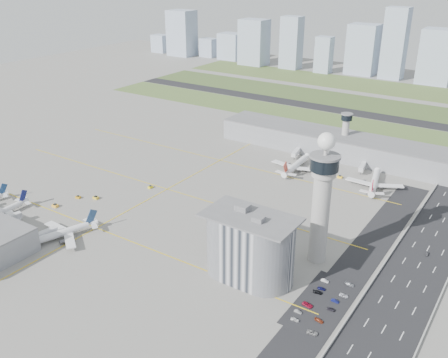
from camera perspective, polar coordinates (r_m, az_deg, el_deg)
The scene contains 54 objects.
ground at distance 274.64m, azimuth -4.07°, elevation -5.32°, with size 1000.00×1000.00×0.00m, color gray.
grass_strip_0 at distance 466.00m, azimuth 11.07°, elevation 6.71°, with size 480.00×50.00×0.08m, color #546E34.
grass_strip_1 at distance 533.65m, azimuth 14.32°, elevation 8.58°, with size 480.00×60.00×0.08m, color #405327.
grass_strip_2 at distance 607.71m, azimuth 16.99°, elevation 10.08°, with size 480.00×70.00×0.08m, color #4A612E.
runway at distance 499.10m, azimuth 12.78°, elevation 7.70°, with size 480.00×22.00×0.10m, color black.
highway at distance 233.15m, azimuth 19.58°, elevation -12.67°, with size 28.00×500.00×0.10m, color black.
barrier_left at distance 235.29m, azimuth 16.27°, elevation -11.65°, with size 0.60×500.00×1.20m, color #9E9E99.
barrier_right at distance 231.20m, azimuth 23.00°, elevation -13.45°, with size 0.60×500.00×1.20m, color #9E9E99.
landside_road at distance 230.26m, azimuth 12.81°, elevation -12.26°, with size 18.00×260.00×0.08m, color black.
parking_lot at distance 221.64m, azimuth 11.13°, elevation -13.69°, with size 20.00×44.00×0.10m, color black.
taxiway_line_h_0 at distance 280.27m, azimuth -14.39°, elevation -5.44°, with size 260.00×0.60×0.01m, color yellow.
taxiway_line_h_1 at distance 318.04m, azimuth -6.51°, elevation -1.16°, with size 260.00×0.60×0.01m, color yellow.
taxiway_line_h_2 at distance 361.87m, azimuth -0.43°, elevation 2.16°, with size 260.00×0.60×0.01m, color yellow.
taxiway_line_v at distance 318.04m, azimuth -6.51°, elevation -1.16°, with size 0.60×260.00×0.01m, color yellow.
control_tower at distance 232.63m, azimuth 11.13°, elevation -1.68°, with size 14.00×14.00×64.50m.
secondary_tower at distance 376.47m, azimuth 13.70°, elevation 5.38°, with size 8.60×8.60×31.90m.
admin_building at distance 225.80m, azimuth 2.97°, elevation -7.75°, with size 42.00×24.00×33.50m.
terminal_pier at distance 375.12m, azimuth 14.86°, elevation 3.43°, with size 210.00×32.00×15.80m.
airplane_near_b at distance 307.23m, azimuth -24.20°, elevation -3.14°, with size 36.23×30.79×10.14m, color white, non-canonical shape.
airplane_near_c at distance 272.26m, azimuth -18.28°, elevation -5.49°, with size 40.45×34.38×11.33m, color white, non-canonical shape.
airplane_far_a at distance 347.16m, azimuth 8.30°, elevation 2.01°, with size 42.88×36.45×12.01m, color white, non-canonical shape.
airplane_far_b at distance 331.52m, azimuth 16.88°, elevation 0.12°, with size 42.79×36.37×11.98m, color white, non-canonical shape.
jet_bridge_near_2 at distance 272.08m, azimuth -21.12°, elevation -6.64°, with size 14.00×3.00×5.70m, color silver, non-canonical shape.
jet_bridge_far_0 at distance 375.80m, azimuth 8.51°, elevation 3.19°, with size 14.00×3.00×5.70m, color silver, non-canonical shape.
jet_bridge_far_1 at distance 359.20m, azimuth 15.69°, elevation 1.56°, with size 14.00×3.00×5.70m, color silver, non-canonical shape.
tug_0 at distance 316.68m, azimuth -16.34°, elevation -1.98°, with size 1.99×2.89×1.68m, color orange, non-canonical shape.
tug_1 at distance 309.64m, azimuth -18.75°, elevation -2.87°, with size 2.38×3.47×2.02m, color yellow, non-canonical shape.
tug_2 at distance 312.86m, azimuth -14.45°, elevation -2.05°, with size 2.29×3.32×1.93m, color gold, non-canonical shape.
tug_3 at distance 320.65m, azimuth -8.40°, elevation -0.89°, with size 2.02×2.94×1.71m, color yellow, non-canonical shape.
tug_4 at distance 357.57m, azimuth 8.47°, elevation 1.79°, with size 2.42×3.52×2.04m, color yellow, non-canonical shape.
tug_5 at distance 340.62m, azimuth 13.10°, elevation 0.26°, with size 2.21×3.21×1.87m, color yellow, non-canonical shape.
car_lot_0 at distance 210.32m, azimuth 8.10°, elevation -15.60°, with size 1.46×3.62×1.23m, color silver.
car_lot_1 at distance 214.44m, azimuth 8.46°, elevation -14.76°, with size 1.16×3.32×1.09m, color #9A9A9A.
car_lot_2 at distance 218.45m, azimuth 9.52°, elevation -13.99°, with size 2.16×4.69×1.30m, color #A3102F.
car_lot_3 at distance 226.35m, azimuth 10.66°, elevation -12.58°, with size 1.68×4.13×1.20m, color black.
car_lot_4 at distance 228.79m, azimuth 11.09°, elevation -12.18°, with size 1.44×3.57×1.22m, color #10114C.
car_lot_5 at distance 233.93m, azimuth 11.46°, elevation -11.32°, with size 1.25×3.57×1.18m, color white.
car_lot_6 at distance 205.35m, azimuth 10.07°, elevation -16.91°, with size 2.01×4.35×1.21m, color gray.
car_lot_7 at distance 211.51m, azimuth 10.81°, elevation -15.59°, with size 1.57×3.86×1.12m, color maroon.
car_lot_8 at distance 218.02m, azimuth 12.14°, elevation -14.33°, with size 1.41×3.50×1.19m, color #23212A.
car_lot_9 at distance 222.81m, azimuth 12.57°, elevation -13.44°, with size 1.21×3.46×1.14m, color navy.
car_lot_10 at distance 226.76m, azimuth 13.53°, elevation -12.82°, with size 1.82×3.95×1.10m, color silver.
car_lot_11 at distance 233.99m, azimuth 14.15°, elevation -11.59°, with size 1.74×4.27×1.24m, color gray.
car_hw_1 at distance 267.52m, azimuth 22.17°, elevation -7.93°, with size 1.19×3.43×1.13m, color black.
skyline_bldg_0 at distance 814.90m, azimuth -7.27°, elevation 15.11°, with size 24.05×19.24×26.50m, color #9EADC1.
skyline_bldg_1 at distance 779.68m, azimuth -4.84°, elevation 16.28°, with size 37.63×30.10×65.60m, color #9EADC1.
skyline_bldg_2 at distance 768.60m, azimuth -1.77°, elevation 14.78°, with size 22.81×18.25×26.79m, color #9EADC1.
skyline_bldg_3 at distance 747.31m, azimuth 0.79°, elevation 14.93°, with size 32.30×25.84×36.93m, color #9EADC1.
skyline_bldg_4 at distance 706.99m, azimuth 3.45°, elevation 15.34°, with size 35.81×28.65×60.36m, color #9EADC1.
skyline_bldg_5 at distance 684.91m, azimuth 7.71°, elevation 15.18°, with size 25.49×20.39×66.89m, color #9EADC1.
skyline_bldg_6 at distance 665.67m, azimuth 11.34°, elevation 13.75°, with size 20.04×16.03×45.20m, color #9EADC1.
skyline_bldg_7 at distance 667.01m, azimuth 15.57°, elevation 14.08°, with size 35.76×28.61×61.22m, color #9EADC1.
skyline_bldg_8 at distance 648.86m, azimuth 18.94°, elevation 14.43°, with size 26.33×21.06×83.39m, color #9EADC1.
skyline_bldg_9 at distance 640.12m, azimuth 23.18°, elevation 12.73°, with size 36.96×29.57×62.11m, color #9EADC1.
Camera 1 is at (149.05, -188.33, 133.20)m, focal length 40.00 mm.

